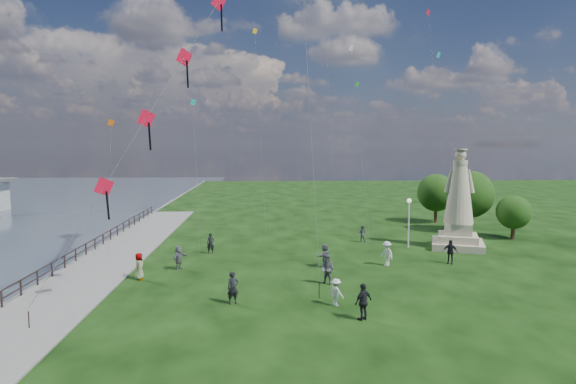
{
  "coord_description": "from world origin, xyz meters",
  "views": [
    {
      "loc": [
        -2.59,
        -23.16,
        8.58
      ],
      "look_at": [
        -1.0,
        8.0,
        5.5
      ],
      "focal_mm": 30.0,
      "sensor_mm": 36.0,
      "label": 1
    }
  ],
  "objects": [
    {
      "name": "lamppost",
      "position": [
        9.46,
        15.8,
        2.99
      ],
      "size": [
        0.38,
        0.38,
        4.14
      ],
      "color": "silver",
      "rests_on": "ground"
    },
    {
      "name": "waterfront",
      "position": [
        -15.24,
        8.99,
        -0.06
      ],
      "size": [
        200.0,
        200.0,
        1.51
      ],
      "color": "#333F4C",
      "rests_on": "ground"
    },
    {
      "name": "person_3",
      "position": [
        2.26,
        -0.51,
        0.92
      ],
      "size": [
        1.2,
        1.06,
        1.84
      ],
      "primitive_type": "imported",
      "rotation": [
        0.0,
        0.0,
        3.74
      ],
      "color": "black",
      "rests_on": "ground"
    },
    {
      "name": "person_11",
      "position": [
        1.68,
        9.73,
        0.84
      ],
      "size": [
        1.43,
        1.65,
        1.67
      ],
      "primitive_type": "imported",
      "rotation": [
        0.0,
        0.0,
        4.1
      ],
      "color": "#595960",
      "rests_on": "ground"
    },
    {
      "name": "statue",
      "position": [
        13.53,
        15.46,
        3.11
      ],
      "size": [
        5.19,
        5.19,
        8.24
      ],
      "rotation": [
        0.0,
        0.0,
        -0.35
      ],
      "color": "tan",
      "rests_on": "ground"
    },
    {
      "name": "person_6",
      "position": [
        -6.78,
        14.38,
        0.82
      ],
      "size": [
        0.6,
        0.4,
        1.64
      ],
      "primitive_type": "imported",
      "rotation": [
        0.0,
        0.0,
        -0.01
      ],
      "color": "black",
      "rests_on": "ground"
    },
    {
      "name": "person_0",
      "position": [
        -4.27,
        2.24,
        0.89
      ],
      "size": [
        0.76,
        0.65,
        1.77
      ],
      "primitive_type": "imported",
      "rotation": [
        0.0,
        0.0,
        0.42
      ],
      "color": "black",
      "rests_on": "ground"
    },
    {
      "name": "person_5",
      "position": [
        -8.45,
        9.67,
        0.84
      ],
      "size": [
        1.28,
        1.69,
        1.68
      ],
      "primitive_type": "imported",
      "rotation": [
        0.0,
        0.0,
        1.12
      ],
      "color": "#595960",
      "rests_on": "ground"
    },
    {
      "name": "person_2",
      "position": [
        1.25,
        1.67,
        0.74
      ],
      "size": [
        1.01,
        1.03,
        1.47
      ],
      "primitive_type": "imported",
      "rotation": [
        0.0,
        0.0,
        2.33
      ],
      "color": "silver",
      "rests_on": "ground"
    },
    {
      "name": "person_10",
      "position": [
        -10.53,
        7.25,
        0.86
      ],
      "size": [
        0.76,
        0.97,
        1.73
      ],
      "primitive_type": "imported",
      "rotation": [
        0.0,
        0.0,
        1.9
      ],
      "color": "#595960",
      "rests_on": "ground"
    },
    {
      "name": "person_7",
      "position": [
        6.1,
        18.34,
        0.76
      ],
      "size": [
        0.86,
        0.71,
        1.51
      ],
      "primitive_type": "imported",
      "rotation": [
        0.0,
        0.0,
        2.73
      ],
      "color": "#595960",
      "rests_on": "ground"
    },
    {
      "name": "red_kite_train",
      "position": [
        -7.19,
        4.58,
        12.98
      ],
      "size": [
        10.58,
        9.35,
        21.01
      ],
      "color": "black",
      "rests_on": "ground"
    },
    {
      "name": "person_9",
      "position": [
        10.85,
        10.29,
        0.88
      ],
      "size": [
        1.15,
        0.95,
        1.75
      ],
      "primitive_type": "imported",
      "rotation": [
        0.0,
        0.0,
        -0.5
      ],
      "color": "black",
      "rests_on": "ground"
    },
    {
      "name": "tree_row",
      "position": [
        17.48,
        24.11,
        3.41
      ],
      "size": [
        7.36,
        12.96,
        6.05
      ],
      "color": "#382314",
      "rests_on": "ground"
    },
    {
      "name": "person_8",
      "position": [
        6.13,
        9.96,
        0.88
      ],
      "size": [
        1.05,
        1.28,
        1.76
      ],
      "primitive_type": "imported",
      "rotation": [
        0.0,
        0.0,
        -1.08
      ],
      "color": "silver",
      "rests_on": "ground"
    },
    {
      "name": "person_1",
      "position": [
        1.31,
        5.56,
        0.95
      ],
      "size": [
        1.07,
        1.02,
        1.89
      ],
      "primitive_type": "imported",
      "rotation": [
        0.0,
        0.0,
        -0.69
      ],
      "color": "#595960",
      "rests_on": "ground"
    },
    {
      "name": "small_kites",
      "position": [
        2.79,
        22.98,
        14.17
      ],
      "size": [
        30.43,
        17.84,
        26.99
      ],
      "color": "teal",
      "rests_on": "ground"
    }
  ]
}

